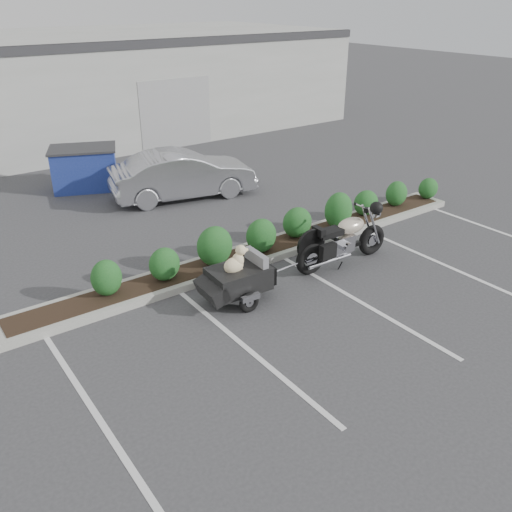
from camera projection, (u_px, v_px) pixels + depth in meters
ground at (292, 306)px, 10.52m from camera, size 90.00×90.00×0.00m
planter_kerb at (265, 251)px, 12.62m from camera, size 12.00×1.00×0.15m
building at (29, 88)px, 22.04m from camera, size 26.00×10.00×4.00m
motorcycle at (343, 240)px, 11.92m from camera, size 2.53×0.85×1.45m
pet_trailer at (238, 278)px, 10.50m from camera, size 2.02×1.13×1.20m
sedan at (183, 175)px, 15.86m from camera, size 4.42×2.33×1.39m
dumpster at (85, 168)px, 16.59m from camera, size 2.32×1.99×1.29m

